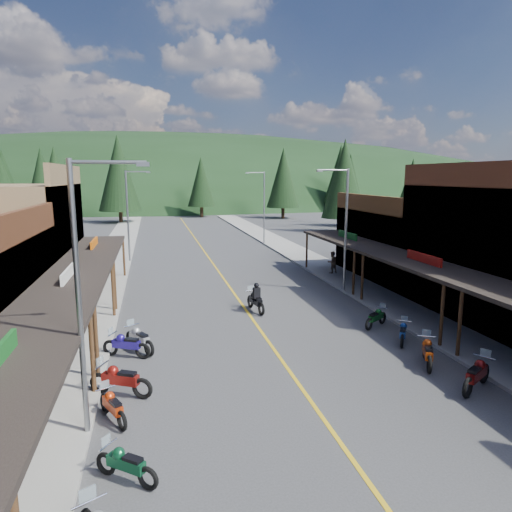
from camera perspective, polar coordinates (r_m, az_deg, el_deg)
ground at (r=21.13m, az=1.76°, el=-10.91°), size 220.00×220.00×0.00m
centerline at (r=40.13m, az=-5.44°, el=-0.89°), size 0.15×90.00×0.01m
sidewalk_west at (r=39.98m, az=-17.90°, el=-1.27°), size 3.40×94.00×0.15m
sidewalk_east at (r=42.10m, az=6.38°, el=-0.30°), size 3.40×94.00×0.15m
shop_west_3 at (r=31.90m, az=-28.70°, el=1.51°), size 10.90×10.20×8.20m
shop_east_2 at (r=28.31m, az=28.93°, el=0.57°), size 10.90×9.00×8.20m
shop_east_3 at (r=36.07m, az=18.66°, el=1.48°), size 10.90×10.20×6.20m
streetlight_0 at (r=13.60m, az=-20.76°, el=-3.74°), size 2.16×0.18×8.00m
streetlight_1 at (r=41.26m, az=-15.57°, el=5.34°), size 2.16×0.18×8.00m
streetlight_2 at (r=29.78m, az=10.94°, el=3.87°), size 2.16×0.18×8.00m
streetlight_3 at (r=50.63m, az=0.86°, el=6.49°), size 2.16×0.18×8.00m
ridge_hill at (r=154.37m, az=-11.04°, el=6.99°), size 310.00×140.00×60.00m
pine_1 at (r=91.11m, az=-25.18°, el=8.85°), size 5.88×5.88×12.50m
pine_2 at (r=77.27m, az=-16.79°, el=9.89°), size 6.72×6.72×14.00m
pine_3 at (r=85.58m, az=-6.88°, el=9.19°), size 5.04×5.04×11.00m
pine_4 at (r=82.38m, az=3.44°, el=9.75°), size 5.88×5.88×12.50m
pine_5 at (r=99.10m, az=10.51°, el=10.07°), size 6.72×6.72×14.00m
pine_6 at (r=97.51m, az=18.94°, el=8.82°), size 5.04×5.04×11.00m
pine_7 at (r=98.86m, az=-29.03°, el=8.56°), size 5.88×5.88×12.50m
pine_8 at (r=61.52m, az=-29.12°, el=7.28°), size 4.48×4.48×10.00m
pine_9 at (r=70.37m, az=11.65°, el=8.83°), size 4.93×4.93×10.80m
pine_10 at (r=70.32m, az=-23.76°, el=8.53°), size 5.38×5.38×11.60m
pine_11 at (r=62.34m, az=10.97°, el=9.47°), size 5.82×5.82×12.40m
bike_west_4 at (r=12.80m, az=-15.94°, el=-23.60°), size 1.85×1.65×1.07m
bike_west_5 at (r=15.47m, az=-17.47°, el=-17.36°), size 1.41×1.99×1.09m
bike_west_6 at (r=16.92m, az=-16.59°, el=-14.44°), size 2.40×1.75×1.32m
bike_west_7 at (r=20.19m, az=-15.91°, el=-10.49°), size 2.21×1.59×1.21m
bike_west_8 at (r=20.68m, az=-14.38°, el=-9.86°), size 1.75×2.25×1.25m
bike_east_5 at (r=18.41m, az=25.88°, el=-13.05°), size 2.31×1.84×1.29m
bike_east_6 at (r=19.88m, az=20.66°, el=-11.05°), size 1.63×2.26×1.24m
bike_east_7 at (r=22.09m, az=17.91°, el=-8.99°), size 1.56×1.92×1.08m
bike_east_8 at (r=23.92m, az=14.78°, el=-7.34°), size 1.95×1.60×1.10m
rider_on_bike at (r=25.67m, az=-0.04°, el=-5.48°), size 1.12×2.36×1.73m
pedestrian_east_b at (r=35.55m, az=9.48°, el=-0.76°), size 0.92×0.68×1.69m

